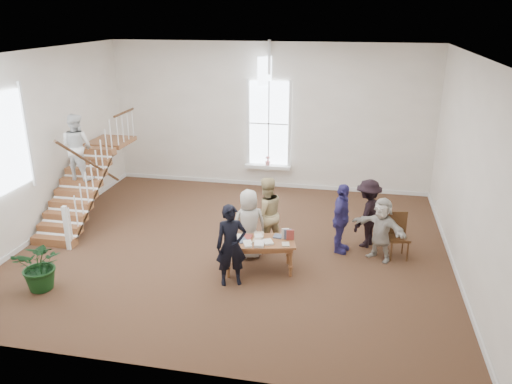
% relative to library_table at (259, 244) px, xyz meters
% --- Properties ---
extents(ground, '(10.00, 10.00, 0.00)m').
position_rel_library_table_xyz_m(ground, '(-0.76, 1.07, -0.63)').
color(ground, '#44281B').
rests_on(ground, ground).
extents(room_shell, '(10.49, 10.00, 10.00)m').
position_rel_library_table_xyz_m(room_shell, '(-0.76, 5.46, -0.23)').
color(room_shell, silver).
rests_on(room_shell, ground).
extents(staircase, '(1.10, 4.10, 2.92)m').
position_rel_library_table_xyz_m(staircase, '(-5.10, 1.82, 0.99)').
color(staircase, brown).
rests_on(staircase, ground).
extents(library_table, '(1.66, 1.09, 0.78)m').
position_rel_library_table_xyz_m(library_table, '(0.00, 0.00, 0.00)').
color(library_table, brown).
rests_on(library_table, ground).
extents(police_officer, '(0.74, 0.62, 1.74)m').
position_rel_library_table_xyz_m(police_officer, '(-0.44, -0.65, 0.24)').
color(police_officer, black).
rests_on(police_officer, ground).
extents(elderly_woman, '(0.94, 0.83, 1.62)m').
position_rel_library_table_xyz_m(elderly_woman, '(-0.34, 0.60, 0.18)').
color(elderly_woman, beige).
rests_on(elderly_woman, ground).
extents(person_yellow, '(1.09, 1.04, 1.78)m').
position_rel_library_table_xyz_m(person_yellow, '(-0.04, 1.10, 0.26)').
color(person_yellow, tan).
rests_on(person_yellow, ground).
extents(woman_cluster_a, '(0.64, 1.05, 1.67)m').
position_rel_library_table_xyz_m(woman_cluster_a, '(1.70, 1.28, 0.20)').
color(woman_cluster_a, navy).
rests_on(woman_cluster_a, ground).
extents(woman_cluster_b, '(1.03, 1.24, 1.66)m').
position_rel_library_table_xyz_m(woman_cluster_b, '(2.30, 1.73, 0.20)').
color(woman_cluster_b, black).
rests_on(woman_cluster_b, ground).
extents(woman_cluster_c, '(1.38, 1.13, 1.48)m').
position_rel_library_table_xyz_m(woman_cluster_c, '(2.60, 1.08, 0.11)').
color(woman_cluster_c, beige).
rests_on(woman_cluster_c, ground).
extents(floor_plant, '(1.14, 1.04, 1.08)m').
position_rel_library_table_xyz_m(floor_plant, '(-4.16, -1.61, -0.09)').
color(floor_plant, '#103413').
rests_on(floor_plant, ground).
extents(side_chair, '(0.55, 0.55, 1.06)m').
position_rel_library_table_xyz_m(side_chair, '(2.98, 1.31, -0.04)').
color(side_chair, '#3A1E0F').
rests_on(side_chair, ground).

